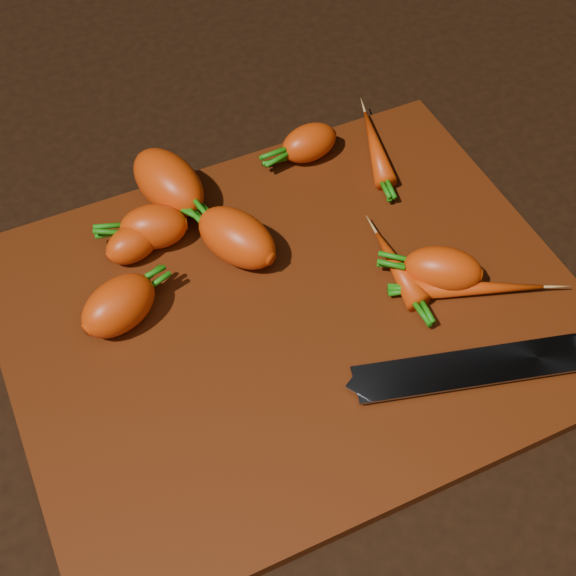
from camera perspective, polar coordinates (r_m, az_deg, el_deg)
name	(u,v)px	position (r m, az deg, el deg)	size (l,w,h in m)	color
ground	(293,319)	(0.73, 0.33, -2.25)	(2.00, 2.00, 0.01)	black
cutting_board	(293,312)	(0.72, 0.34, -1.74)	(0.50, 0.40, 0.01)	#4D1D08
carrot_0	(119,306)	(0.70, -11.95, -1.24)	(0.07, 0.05, 0.05)	#D93905
carrot_1	(154,227)	(0.76, -9.53, 4.31)	(0.06, 0.04, 0.04)	#D93905
carrot_2	(168,182)	(0.79, -8.50, 7.46)	(0.09, 0.05, 0.05)	#D93905
carrot_3	(237,238)	(0.73, -3.67, 3.60)	(0.08, 0.05, 0.05)	#D93905
carrot_4	(309,143)	(0.83, 1.51, 10.28)	(0.06, 0.04, 0.04)	#D93905
carrot_5	(133,243)	(0.75, -11.00, 3.13)	(0.05, 0.03, 0.03)	#D93905
carrot_6	(443,269)	(0.73, 10.95, 1.33)	(0.07, 0.04, 0.04)	#D93905
carrot_7	(375,146)	(0.84, 6.22, 9.98)	(0.11, 0.02, 0.02)	#D93905
carrot_8	(478,288)	(0.73, 13.34, 0.00)	(0.12, 0.02, 0.02)	#D93905
carrot_9	(397,267)	(0.73, 7.76, 1.47)	(0.09, 0.02, 0.02)	#D93905
knife	(493,365)	(0.69, 14.39, -5.30)	(0.32, 0.11, 0.02)	gray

